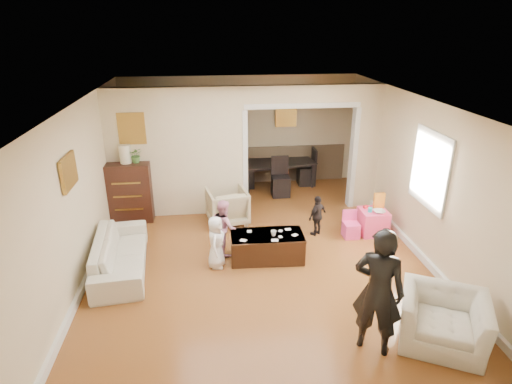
{
  "coord_description": "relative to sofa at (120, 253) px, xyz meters",
  "views": [
    {
      "loc": [
        -0.77,
        -6.39,
        3.73
      ],
      "look_at": [
        0.0,
        0.2,
        1.05
      ],
      "focal_mm": 29.63,
      "sensor_mm": 36.0,
      "label": 1
    }
  ],
  "objects": [
    {
      "name": "floor",
      "position": [
        2.25,
        0.28,
        -0.28
      ],
      "size": [
        7.0,
        7.0,
        0.0
      ],
      "primitive_type": "plane",
      "color": "#A15829",
      "rests_on": "ground"
    },
    {
      "name": "partition_left",
      "position": [
        0.87,
        2.08,
        1.02
      ],
      "size": [
        2.75,
        0.18,
        2.6
      ],
      "primitive_type": "cube",
      "color": "beige",
      "rests_on": "ground"
    },
    {
      "name": "partition_right",
      "position": [
        4.72,
        2.08,
        1.02
      ],
      "size": [
        0.55,
        0.18,
        2.6
      ],
      "primitive_type": "cube",
      "color": "beige",
      "rests_on": "ground"
    },
    {
      "name": "partition_header",
      "position": [
        3.35,
        2.08,
        2.14
      ],
      "size": [
        2.22,
        0.18,
        0.35
      ],
      "primitive_type": "cube",
      "color": "beige",
      "rests_on": "partition_right"
    },
    {
      "name": "window_pane",
      "position": [
        4.98,
        -0.12,
        1.27
      ],
      "size": [
        0.03,
        0.95,
        1.1
      ],
      "primitive_type": "cube",
      "color": "white",
      "rests_on": "ground"
    },
    {
      "name": "framed_art_partition",
      "position": [
        0.05,
        1.98,
        1.57
      ],
      "size": [
        0.45,
        0.03,
        0.55
      ],
      "primitive_type": "cube",
      "color": "brown",
      "rests_on": "partition_left"
    },
    {
      "name": "framed_art_sofa_wall",
      "position": [
        -0.46,
        -0.32,
        1.52
      ],
      "size": [
        0.03,
        0.55,
        0.4
      ],
      "primitive_type": "cube",
      "color": "brown"
    },
    {
      "name": "framed_art_alcove",
      "position": [
        3.35,
        3.72,
        1.42
      ],
      "size": [
        0.45,
        0.03,
        0.55
      ],
      "primitive_type": "cube",
      "color": "brown"
    },
    {
      "name": "sofa",
      "position": [
        0.0,
        0.0,
        0.0
      ],
      "size": [
        0.94,
        2.01,
        0.57
      ],
      "primitive_type": "imported",
      "rotation": [
        0.0,
        0.0,
        1.66
      ],
      "color": "beige",
      "rests_on": "ground"
    },
    {
      "name": "armchair_back",
      "position": [
        1.8,
        1.53,
        0.07
      ],
      "size": [
        0.88,
        0.89,
        0.7
      ],
      "primitive_type": "imported",
      "rotation": [
        0.0,
        0.0,
        3.33
      ],
      "color": "tan",
      "rests_on": "ground"
    },
    {
      "name": "armchair_front",
      "position": [
        4.25,
        -2.19,
        0.04
      ],
      "size": [
        1.29,
        1.24,
        0.65
      ],
      "primitive_type": "imported",
      "rotation": [
        0.0,
        0.0,
        -0.48
      ],
      "color": "beige",
      "rests_on": "ground"
    },
    {
      "name": "dresser",
      "position": [
        -0.11,
        1.9,
        0.32
      ],
      "size": [
        0.87,
        0.49,
        1.2
      ],
      "primitive_type": "cube",
      "color": "#371A10",
      "rests_on": "ground"
    },
    {
      "name": "table_lamp",
      "position": [
        -0.11,
        1.9,
        1.1
      ],
      "size": [
        0.22,
        0.22,
        0.36
      ],
      "primitive_type": "cylinder",
      "color": "beige",
      "rests_on": "dresser"
    },
    {
      "name": "potted_plant",
      "position": [
        0.09,
        1.9,
        1.07
      ],
      "size": [
        0.27,
        0.23,
        0.3
      ],
      "primitive_type": "imported",
      "color": "#487433",
      "rests_on": "dresser"
    },
    {
      "name": "coffee_table",
      "position": [
        2.38,
        0.05,
        -0.06
      ],
      "size": [
        1.23,
        0.66,
        0.45
      ],
      "primitive_type": "cube",
      "rotation": [
        0.0,
        0.0,
        -0.05
      ],
      "color": "#3A1E12",
      "rests_on": "ground"
    },
    {
      "name": "coffee_cup",
      "position": [
        2.48,
        0.0,
        0.21
      ],
      "size": [
        0.1,
        0.1,
        0.09
      ],
      "primitive_type": "imported",
      "rotation": [
        0.0,
        0.0,
        -0.05
      ],
      "color": "beige",
      "rests_on": "coffee_table"
    },
    {
      "name": "play_table",
      "position": [
        4.49,
        0.74,
        -0.05
      ],
      "size": [
        0.49,
        0.49,
        0.47
      ],
      "primitive_type": "cube",
      "rotation": [
        0.0,
        0.0,
        -0.0
      ],
      "color": "#FF437D",
      "rests_on": "ground"
    },
    {
      "name": "cereal_box",
      "position": [
        4.61,
        0.84,
        0.34
      ],
      "size": [
        0.2,
        0.07,
        0.3
      ],
      "primitive_type": "cube",
      "rotation": [
        0.0,
        0.0,
        -0.0
      ],
      "color": "gold",
      "rests_on": "play_table"
    },
    {
      "name": "cyan_cup",
      "position": [
        4.39,
        0.69,
        0.23
      ],
      "size": [
        0.08,
        0.08,
        0.08
      ],
      "primitive_type": "cylinder",
      "color": "#29CACE",
      "rests_on": "play_table"
    },
    {
      "name": "toy_block",
      "position": [
        4.37,
        0.86,
        0.21
      ],
      "size": [
        0.1,
        0.08,
        0.05
      ],
      "primitive_type": "cube",
      "rotation": [
        0.0,
        0.0,
        0.35
      ],
      "color": "red",
      "rests_on": "play_table"
    },
    {
      "name": "play_bowl",
      "position": [
        4.54,
        0.62,
        0.21
      ],
      "size": [
        0.21,
        0.21,
        0.05
      ],
      "primitive_type": "imported",
      "rotation": [
        0.0,
        0.0,
        -0.0
      ],
      "color": "beige",
      "rests_on": "play_table"
    },
    {
      "name": "dining_table",
      "position": [
        3.09,
        3.44,
        0.03
      ],
      "size": [
        1.91,
        1.26,
        0.63
      ],
      "primitive_type": "imported",
      "rotation": [
        0.0,
        0.0,
        0.15
      ],
      "color": "black",
      "rests_on": "ground"
    },
    {
      "name": "adult_person",
      "position": [
        3.37,
        -2.19,
        0.53
      ],
      "size": [
        0.71,
        0.66,
        1.64
      ],
      "primitive_type": "imported",
      "rotation": [
        0.0,
        0.0,
        2.55
      ],
      "color": "black",
      "rests_on": "ground"
    },
    {
      "name": "child_kneel_a",
      "position": [
        1.53,
        -0.1,
        0.16
      ],
      "size": [
        0.37,
        0.48,
        0.89
      ],
      "primitive_type": "imported",
      "rotation": [
        0.0,
        0.0,
        1.35
      ],
      "color": "white",
      "rests_on": "ground"
    },
    {
      "name": "child_kneel_b",
      "position": [
        1.68,
        0.35,
        0.2
      ],
      "size": [
        0.49,
        0.56,
        0.97
      ],
      "primitive_type": "imported",
      "rotation": [
        0.0,
        0.0,
        1.87
      ],
      "color": "pink",
      "rests_on": "ground"
    },
    {
      "name": "child_toddler",
      "position": [
        3.43,
        0.8,
        0.11
      ],
      "size": [
        0.48,
        0.43,
        0.78
      ],
      "primitive_type": "imported",
      "rotation": [
        0.0,
        0.0,
        -2.49
      ],
      "color": "black",
      "rests_on": "ground"
    },
    {
      "name": "craft_papers",
      "position": [
        2.47,
        0.02,
        0.17
      ],
      "size": [
        0.99,
        0.46,
        0.0
      ],
      "color": "white",
      "rests_on": "coffee_table"
    }
  ]
}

